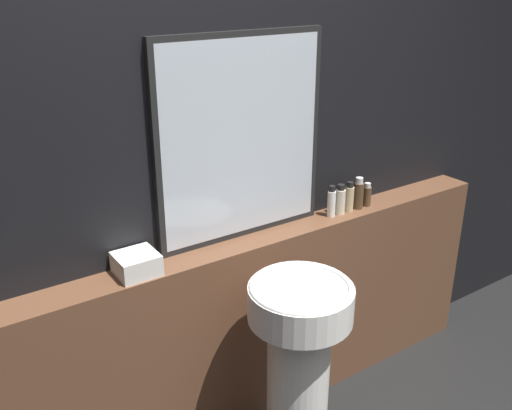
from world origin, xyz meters
The scene contains 10 objects.
wall_back centered at (0.00, 1.56, 1.25)m, with size 8.00×0.06×2.50m.
vanity_counter centered at (0.00, 1.44, 0.48)m, with size 2.87×0.17×0.96m.
pedestal_sink centered at (0.00, 1.04, 0.56)m, with size 0.42×0.42×0.94m.
mirror centered at (0.03, 1.51, 1.40)m, with size 0.81×0.03×0.88m.
towel_stack centered at (-0.50, 1.44, 1.01)m, with size 0.16×0.15×0.09m.
shampoo_bottle centered at (0.50, 1.44, 1.03)m, with size 0.04×0.04×0.16m.
conditioner_bottle centered at (0.55, 1.44, 1.03)m, with size 0.05×0.05×0.15m.
lotion_bottle centered at (0.61, 1.44, 1.03)m, with size 0.04×0.04×0.15m.
body_wash_bottle centered at (0.67, 1.44, 1.04)m, with size 0.05×0.05×0.16m.
hand_soap_bottle centered at (0.73, 1.44, 1.02)m, with size 0.04×0.04×0.12m.
Camera 1 is at (-1.22, -0.44, 2.07)m, focal length 40.00 mm.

